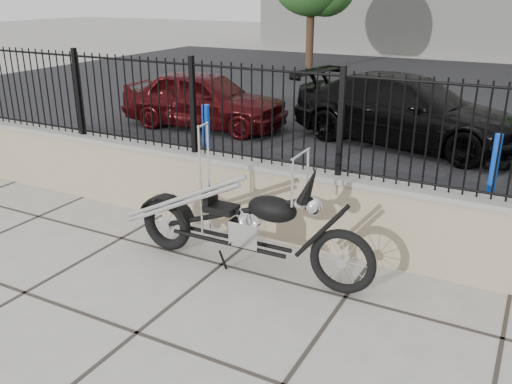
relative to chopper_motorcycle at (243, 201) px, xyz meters
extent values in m
plane|color=#99968E|center=(-0.26, -1.56, -0.83)|extent=(90.00, 90.00, 0.00)
plane|color=black|center=(-0.26, 10.94, -0.83)|extent=(30.00, 30.00, 0.00)
cube|color=gray|center=(-0.26, 0.94, -0.35)|extent=(14.00, 0.36, 0.96)
cube|color=black|center=(-0.26, 0.94, 0.73)|extent=(14.00, 0.08, 1.20)
imported|color=#3D080C|center=(-4.07, 5.46, -0.18)|extent=(3.89, 1.76, 1.30)
imported|color=black|center=(0.33, 6.15, -0.14)|extent=(5.06, 2.86, 1.38)
cylinder|color=#0C21B8|center=(-2.37, 2.90, -0.26)|extent=(0.18, 0.18, 1.13)
cylinder|color=#0C32B7|center=(2.22, 3.70, -0.33)|extent=(0.15, 0.15, 1.00)
cylinder|color=#382619|center=(-5.45, 14.85, 0.65)|extent=(0.30, 0.30, 2.95)
camera|label=1|loc=(2.70, -4.77, 2.16)|focal=38.00mm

